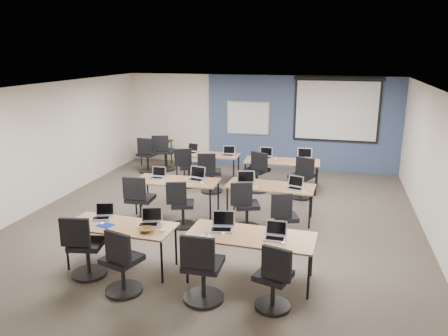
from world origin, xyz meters
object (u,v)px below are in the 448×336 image
(laptop_4, at_px, (158,175))
(task_chair_10, at_px, (257,175))
(training_table_front_left, at_px, (121,228))
(training_table_back_left, at_px, (208,156))
(task_chair_2, at_px, (202,273))
(laptop_6, at_px, (245,182))
(laptop_10, at_px, (266,155))
(task_chair_11, at_px, (302,181))
(training_table_mid_left, at_px, (177,182))
(laptop_11, at_px, (304,157))
(projector_screen, at_px, (337,106))
(task_chair_6, at_px, (245,210))
(laptop_1, at_px, (150,220))
(spare_chair_a, at_px, (164,155))
(whiteboard, at_px, (248,118))
(training_table_back_right, at_px, (282,163))
(training_table_front_right, at_px, (251,238))
(task_chair_1, at_px, (122,267))
(laptop_2, at_px, (222,225))
(laptop_3, at_px, (275,234))
(task_chair_3, at_px, (274,283))
(task_chair_8, at_px, (188,171))
(task_chair_0, at_px, (85,251))
(laptop_8, at_px, (192,150))
(laptop_0, at_px, (103,214))
(training_table_mid_right, at_px, (270,188))
(laptop_7, at_px, (295,185))
(laptop_5, at_px, (196,177))
(laptop_9, at_px, (228,153))
(spare_chair_b, at_px, (147,158))
(task_chair_9, at_px, (210,176))
(task_chair_7, at_px, (284,221))
(task_chair_5, at_px, (181,208))
(utility_table, at_px, (156,143))
(task_chair_4, at_px, (139,204))

(laptop_4, height_order, task_chair_10, task_chair_10)
(training_table_front_left, height_order, training_table_back_left, same)
(task_chair_2, xyz_separation_m, laptop_6, (-0.08, 3.20, 0.36))
(laptop_10, relative_size, task_chair_11, 0.32)
(training_table_mid_left, bearing_deg, laptop_11, 43.76)
(training_table_front_left, distance_m, laptop_4, 2.63)
(projector_screen, height_order, task_chair_6, projector_screen)
(laptop_1, distance_m, spare_chair_a, 5.89)
(whiteboard, height_order, laptop_6, whiteboard)
(training_table_back_right, xyz_separation_m, laptop_10, (-0.46, 0.26, 0.11))
(training_table_front_right, distance_m, task_chair_1, 1.91)
(whiteboard, height_order, laptop_2, whiteboard)
(laptop_3, height_order, task_chair_3, task_chair_3)
(task_chair_6, bearing_deg, laptop_3, -85.87)
(training_table_front_left, height_order, laptop_11, laptop_11)
(training_table_back_right, bearing_deg, task_chair_8, -173.25)
(task_chair_2, xyz_separation_m, laptop_10, (-0.05, 5.64, 0.35))
(task_chair_2, bearing_deg, laptop_6, 90.26)
(task_chair_0, distance_m, laptop_3, 2.90)
(training_table_front_left, xyz_separation_m, laptop_8, (-0.51, 5.04, 0.11))
(training_table_back_right, xyz_separation_m, task_chair_0, (-2.34, -5.16, -0.26))
(laptop_0, height_order, laptop_11, laptop_11)
(training_table_mid_right, distance_m, training_table_back_left, 3.07)
(training_table_front_left, xyz_separation_m, laptop_7, (2.48, 2.58, 0.11))
(training_table_mid_left, xyz_separation_m, spare_chair_a, (-1.58, 3.16, -0.25))
(laptop_3, xyz_separation_m, task_chair_6, (-0.83, 1.87, -0.38))
(laptop_0, relative_size, spare_chair_a, 0.29)
(laptop_5, relative_size, laptop_9, 1.14)
(laptop_4, xyz_separation_m, spare_chair_b, (-1.50, 2.74, -0.37))
(laptop_3, distance_m, task_chair_9, 4.46)
(training_table_back_left, height_order, laptop_8, laptop_8)
(task_chair_3, distance_m, task_chair_7, 2.23)
(task_chair_5, distance_m, laptop_8, 3.39)
(training_table_front_left, xyz_separation_m, laptop_0, (-0.42, 0.21, 0.11))
(training_table_back_left, xyz_separation_m, laptop_0, (-0.38, -4.76, 0.11))
(task_chair_9, height_order, utility_table, task_chair_9)
(laptop_4, xyz_separation_m, laptop_9, (0.97, 2.40, 0.00))
(projector_screen, distance_m, laptop_4, 5.60)
(task_chair_2, xyz_separation_m, task_chair_3, (0.98, 0.05, -0.03))
(laptop_2, relative_size, laptop_5, 0.98)
(laptop_1, distance_m, task_chair_6, 2.21)
(task_chair_6, distance_m, task_chair_8, 3.10)
(laptop_8, bearing_deg, spare_chair_a, 166.05)
(training_table_mid_right, xyz_separation_m, task_chair_4, (-2.47, -0.95, -0.25))
(training_table_back_left, bearing_deg, training_table_front_right, -66.89)
(laptop_5, bearing_deg, training_table_back_right, 66.05)
(training_table_front_right, xyz_separation_m, task_chair_9, (-1.77, 3.89, -0.27))
(spare_chair_b, bearing_deg, laptop_9, -1.42)
(whiteboard, relative_size, laptop_10, 3.88)
(whiteboard, distance_m, laptop_1, 6.61)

